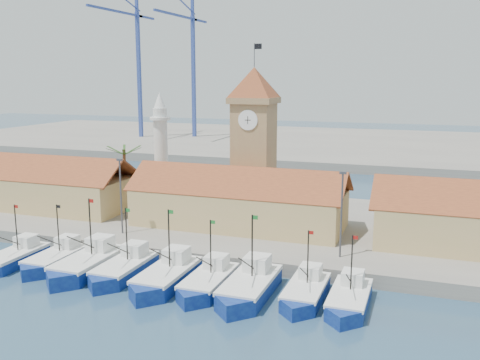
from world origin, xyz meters
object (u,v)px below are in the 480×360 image
at_px(clock_tower, 254,138).
at_px(minaret, 161,148).
at_px(boat_4, 165,278).
at_px(boat_0, 13,259).

height_order(clock_tower, minaret, clock_tower).
bearing_deg(boat_4, minaret, 118.08).
distance_m(clock_tower, minaret, 15.30).
distance_m(boat_0, clock_tower, 32.86).
distance_m(boat_4, minaret, 30.60).
xyz_separation_m(boat_4, clock_tower, (1.22, 23.82, 11.15)).
height_order(boat_4, minaret, minaret).
bearing_deg(boat_4, boat_0, -179.38).
height_order(boat_4, clock_tower, clock_tower).
relative_size(clock_tower, minaret, 1.39).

